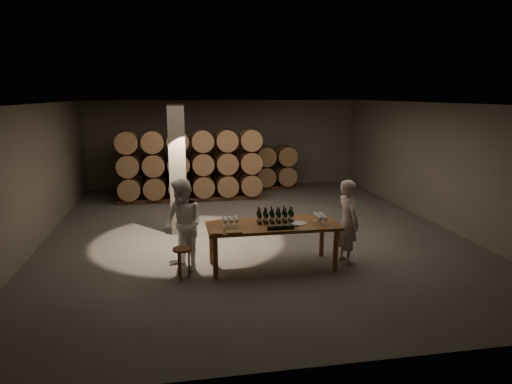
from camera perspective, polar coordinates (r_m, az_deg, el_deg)
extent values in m
plane|color=#565351|center=(11.68, -0.60, -4.87)|extent=(12.00, 12.00, 0.00)
plane|color=#605E59|center=(11.17, -0.63, 11.03)|extent=(12.00, 12.00, 0.00)
plane|color=slate|center=(17.21, -3.99, 6.06)|extent=(10.00, 0.00, 10.00)
plane|color=slate|center=(5.65, 9.74, -6.81)|extent=(10.00, 0.00, 10.00)
plane|color=slate|center=(11.59, -25.81, 1.90)|extent=(0.00, 12.00, 12.00)
plane|color=slate|center=(13.10, 21.52, 3.33)|extent=(0.00, 12.00, 12.00)
cube|color=slate|center=(11.35, -9.79, 2.76)|extent=(0.40, 0.40, 3.20)
cylinder|color=brown|center=(8.64, -5.10, -8.19)|extent=(0.10, 0.10, 0.84)
cylinder|color=brown|center=(9.14, 9.92, -7.19)|extent=(0.10, 0.10, 0.84)
cylinder|color=brown|center=(9.45, -5.58, -6.40)|extent=(0.10, 0.10, 0.84)
cylinder|color=brown|center=(9.91, 8.21, -5.59)|extent=(0.10, 0.10, 0.84)
cube|color=brown|center=(9.08, 2.05, -4.16)|extent=(2.60, 1.10, 0.06)
cube|color=#53311C|center=(16.31, -5.47, 0.21)|extent=(6.26, 0.10, 0.12)
cube|color=#53311C|center=(16.90, -5.65, 0.63)|extent=(6.26, 0.10, 0.12)
cylinder|color=#AA764D|center=(16.54, -15.06, 1.46)|extent=(0.70, 0.95, 0.70)
cylinder|color=black|center=(16.28, -15.13, 1.29)|extent=(0.73, 0.04, 0.73)
cylinder|color=black|center=(16.79, -14.99, 1.62)|extent=(0.73, 0.04, 0.73)
cylinder|color=#AA764D|center=(16.49, -12.36, 1.57)|extent=(0.70, 0.95, 0.70)
cylinder|color=black|center=(16.23, -12.39, 1.40)|extent=(0.73, 0.04, 0.73)
cylinder|color=black|center=(16.74, -12.33, 1.73)|extent=(0.73, 0.04, 0.73)
cylinder|color=#AA764D|center=(16.47, -9.65, 1.67)|extent=(0.70, 0.95, 0.70)
cylinder|color=black|center=(16.22, -9.64, 1.50)|extent=(0.73, 0.04, 0.73)
cylinder|color=black|center=(16.73, -9.66, 1.83)|extent=(0.73, 0.04, 0.73)
cylinder|color=#AA764D|center=(16.50, -6.94, 1.77)|extent=(0.70, 0.95, 0.70)
cylinder|color=black|center=(16.24, -6.89, 1.61)|extent=(0.73, 0.04, 0.73)
cylinder|color=black|center=(16.75, -7.00, 1.93)|extent=(0.73, 0.04, 0.73)
cylinder|color=#AA764D|center=(16.56, -4.25, 1.86)|extent=(0.70, 0.95, 0.70)
cylinder|color=black|center=(16.31, -4.15, 1.70)|extent=(0.73, 0.04, 0.73)
cylinder|color=black|center=(16.81, -4.34, 2.02)|extent=(0.73, 0.04, 0.73)
cylinder|color=#AA764D|center=(16.66, -1.58, 1.95)|extent=(0.70, 0.95, 0.70)
cylinder|color=black|center=(16.41, -1.44, 1.79)|extent=(0.73, 0.04, 0.73)
cylinder|color=black|center=(16.91, -1.71, 2.11)|extent=(0.73, 0.04, 0.73)
cylinder|color=#AA764D|center=(16.79, 1.06, 2.04)|extent=(0.70, 0.95, 0.70)
cylinder|color=black|center=(16.54, 1.23, 1.88)|extent=(0.73, 0.04, 0.73)
cylinder|color=black|center=(17.04, 0.88, 2.19)|extent=(0.73, 0.04, 0.73)
cylinder|color=#AA764D|center=(16.96, 3.64, 2.12)|extent=(0.70, 0.95, 0.70)
cylinder|color=black|center=(16.71, 3.86, 1.96)|extent=(0.73, 0.04, 0.73)
cylinder|color=black|center=(17.21, 3.44, 2.26)|extent=(0.73, 0.04, 0.73)
cylinder|color=#AA764D|center=(16.42, -15.20, 4.00)|extent=(0.70, 0.95, 0.70)
cylinder|color=black|center=(16.16, -15.28, 3.87)|extent=(0.73, 0.04, 0.73)
cylinder|color=black|center=(16.68, -15.13, 4.12)|extent=(0.73, 0.04, 0.73)
cylinder|color=#AA764D|center=(16.37, -12.48, 4.11)|extent=(0.70, 0.95, 0.70)
cylinder|color=black|center=(16.11, -12.51, 3.99)|extent=(0.73, 0.04, 0.73)
cylinder|color=black|center=(16.63, -12.45, 4.23)|extent=(0.73, 0.04, 0.73)
cylinder|color=#AA764D|center=(16.36, -9.74, 4.22)|extent=(0.70, 0.95, 0.70)
cylinder|color=black|center=(16.10, -9.73, 4.09)|extent=(0.73, 0.04, 0.73)
cylinder|color=black|center=(16.62, -9.75, 4.34)|extent=(0.73, 0.04, 0.73)
cylinder|color=#AA764D|center=(16.38, -7.01, 4.31)|extent=(0.70, 0.95, 0.70)
cylinder|color=black|center=(16.13, -6.95, 4.19)|extent=(0.73, 0.04, 0.73)
cylinder|color=black|center=(16.64, -7.06, 4.43)|extent=(0.73, 0.04, 0.73)
cylinder|color=#AA764D|center=(16.44, -4.29, 4.40)|extent=(0.70, 0.95, 0.70)
cylinder|color=black|center=(16.19, -4.19, 4.28)|extent=(0.73, 0.04, 0.73)
cylinder|color=black|center=(16.70, -4.38, 4.52)|extent=(0.73, 0.04, 0.73)
cylinder|color=#AA764D|center=(16.54, -1.59, 4.48)|extent=(0.70, 0.95, 0.70)
cylinder|color=black|center=(16.29, -1.45, 4.36)|extent=(0.73, 0.04, 0.73)
cylinder|color=black|center=(16.80, -1.73, 4.59)|extent=(0.73, 0.04, 0.73)
cylinder|color=#AA764D|center=(16.68, 1.07, 4.54)|extent=(0.70, 0.95, 0.70)
cylinder|color=black|center=(16.42, 1.24, 4.42)|extent=(0.73, 0.04, 0.73)
cylinder|color=black|center=(16.93, 0.89, 4.66)|extent=(0.73, 0.04, 0.73)
cylinder|color=#AA764D|center=(16.85, 3.68, 4.59)|extent=(0.70, 0.95, 0.70)
cylinder|color=black|center=(16.60, 3.89, 4.48)|extent=(0.73, 0.04, 0.73)
cylinder|color=black|center=(17.10, 3.47, 4.71)|extent=(0.73, 0.04, 0.73)
cube|color=#53311C|center=(14.90, -8.00, -0.99)|extent=(4.70, 0.10, 0.12)
cube|color=#53311C|center=(15.49, -8.10, -0.50)|extent=(4.70, 0.10, 0.12)
cylinder|color=#AA764D|center=(15.17, -15.47, 0.50)|extent=(0.70, 0.95, 0.70)
cylinder|color=black|center=(14.91, -15.56, 0.30)|extent=(0.73, 0.04, 0.73)
cylinder|color=black|center=(15.42, -15.39, 0.69)|extent=(0.73, 0.04, 0.73)
cylinder|color=#AA764D|center=(15.11, -12.53, 0.61)|extent=(0.70, 0.95, 0.70)
cylinder|color=black|center=(14.86, -12.57, 0.41)|extent=(0.73, 0.04, 0.73)
cylinder|color=black|center=(15.37, -12.50, 0.80)|extent=(0.73, 0.04, 0.73)
cylinder|color=#AA764D|center=(15.10, -9.57, 0.72)|extent=(0.70, 0.95, 0.70)
cylinder|color=black|center=(14.84, -9.56, 0.52)|extent=(0.73, 0.04, 0.73)
cylinder|color=black|center=(15.35, -9.59, 0.91)|extent=(0.73, 0.04, 0.73)
cylinder|color=#AA764D|center=(15.13, -6.62, 0.83)|extent=(0.70, 0.95, 0.70)
cylinder|color=black|center=(14.87, -6.55, 0.64)|extent=(0.73, 0.04, 0.73)
cylinder|color=black|center=(15.38, -6.68, 1.02)|extent=(0.73, 0.04, 0.73)
cylinder|color=#AA764D|center=(15.19, -3.68, 0.94)|extent=(0.70, 0.95, 0.70)
cylinder|color=black|center=(14.94, -3.57, 0.75)|extent=(0.73, 0.04, 0.73)
cylinder|color=black|center=(15.45, -3.80, 1.12)|extent=(0.73, 0.04, 0.73)
cylinder|color=#AA764D|center=(15.30, -0.78, 1.04)|extent=(0.70, 0.95, 0.70)
cylinder|color=black|center=(15.05, -0.62, 0.85)|extent=(0.73, 0.04, 0.73)
cylinder|color=black|center=(15.55, -0.94, 1.22)|extent=(0.73, 0.04, 0.73)
cylinder|color=#AA764D|center=(15.04, -15.63, 3.26)|extent=(0.70, 0.95, 0.70)
cylinder|color=black|center=(14.78, -15.72, 3.11)|extent=(0.73, 0.04, 0.73)
cylinder|color=black|center=(15.30, -15.55, 3.41)|extent=(0.73, 0.04, 0.73)
cylinder|color=#AA764D|center=(14.99, -12.66, 3.38)|extent=(0.70, 0.95, 0.70)
cylinder|color=black|center=(14.73, -12.70, 3.23)|extent=(0.73, 0.04, 0.73)
cylinder|color=black|center=(15.24, -12.62, 3.53)|extent=(0.73, 0.04, 0.73)
cylinder|color=#AA764D|center=(14.97, -9.67, 3.50)|extent=(0.70, 0.95, 0.70)
cylinder|color=black|center=(14.71, -9.66, 3.35)|extent=(0.73, 0.04, 0.73)
cylinder|color=black|center=(15.23, -9.69, 3.64)|extent=(0.73, 0.04, 0.73)
cylinder|color=#AA764D|center=(15.00, -6.69, 3.60)|extent=(0.70, 0.95, 0.70)
cylinder|color=black|center=(14.74, -6.62, 3.46)|extent=(0.73, 0.04, 0.73)
cylinder|color=black|center=(15.26, -6.75, 3.74)|extent=(0.73, 0.04, 0.73)
cylinder|color=#AA764D|center=(15.07, -3.72, 3.70)|extent=(0.70, 0.95, 0.70)
cylinder|color=black|center=(14.81, -3.61, 3.55)|extent=(0.73, 0.04, 0.73)
cylinder|color=black|center=(15.32, -3.83, 3.84)|extent=(0.73, 0.04, 0.73)
cylinder|color=#AA764D|center=(15.17, -0.79, 3.78)|extent=(0.70, 0.95, 0.70)
cylinder|color=black|center=(14.92, -0.62, 3.64)|extent=(0.73, 0.04, 0.73)
cylinder|color=black|center=(15.43, -0.95, 3.92)|extent=(0.73, 0.04, 0.73)
cylinder|color=#AA764D|center=(14.95, -15.79, 6.06)|extent=(0.70, 0.95, 0.70)
cylinder|color=black|center=(14.69, -15.89, 5.96)|extent=(0.73, 0.04, 0.73)
cylinder|color=black|center=(15.21, -15.71, 6.16)|extent=(0.73, 0.04, 0.73)
cylinder|color=#AA764D|center=(14.89, -12.79, 6.20)|extent=(0.70, 0.95, 0.70)
cylinder|color=black|center=(14.64, -12.83, 6.09)|extent=(0.73, 0.04, 0.73)
cylinder|color=black|center=(15.15, -12.75, 6.29)|extent=(0.73, 0.04, 0.73)
cylinder|color=#AA764D|center=(14.88, -9.77, 6.31)|extent=(0.70, 0.95, 0.70)
cylinder|color=black|center=(14.62, -9.76, 6.21)|extent=(0.73, 0.04, 0.73)
cylinder|color=black|center=(15.14, -9.79, 6.41)|extent=(0.73, 0.04, 0.73)
cylinder|color=#AA764D|center=(14.91, -6.76, 6.42)|extent=(0.70, 0.95, 0.70)
cylinder|color=black|center=(14.65, -6.69, 6.32)|extent=(0.73, 0.04, 0.73)
cylinder|color=black|center=(15.17, -6.82, 6.51)|extent=(0.73, 0.04, 0.73)
cylinder|color=#AA764D|center=(14.98, -3.76, 6.50)|extent=(0.70, 0.95, 0.70)
cylinder|color=black|center=(14.72, -3.64, 6.40)|extent=(0.73, 0.04, 0.73)
cylinder|color=black|center=(15.23, -3.87, 6.59)|extent=(0.73, 0.04, 0.73)
cylinder|color=#AA764D|center=(15.08, -0.80, 6.56)|extent=(0.70, 0.95, 0.70)
cylinder|color=black|center=(14.83, -0.63, 6.47)|extent=(0.73, 0.04, 0.73)
cylinder|color=black|center=(15.34, -0.96, 6.66)|extent=(0.73, 0.04, 0.73)
cylinder|color=black|center=(8.99, 0.49, -3.40)|extent=(0.08, 0.08, 0.22)
cylinder|color=silver|center=(9.00, 0.49, -3.46)|extent=(0.08, 0.08, 0.07)
cylinder|color=black|center=(8.95, 0.49, -2.46)|extent=(0.03, 0.03, 0.09)
cylinder|color=gold|center=(8.94, 0.49, -2.16)|extent=(0.03, 0.03, 0.02)
cylinder|color=black|center=(9.14, 0.31, -3.15)|extent=(0.08, 0.08, 0.22)
cylinder|color=silver|center=(9.14, 0.31, -3.21)|extent=(0.08, 0.08, 0.07)
cylinder|color=black|center=(9.10, 0.31, -2.23)|extent=(0.03, 0.03, 0.09)
cylinder|color=maroon|center=(9.08, 0.31, -1.93)|extent=(0.03, 0.03, 0.02)
cylinder|color=black|center=(9.02, 1.30, -3.36)|extent=(0.08, 0.08, 0.22)
cylinder|color=silver|center=(9.02, 1.30, -3.42)|extent=(0.08, 0.08, 0.07)
cylinder|color=black|center=(8.98, 1.31, -2.42)|extent=(0.03, 0.03, 0.09)
cylinder|color=maroon|center=(8.97, 1.31, -2.12)|extent=(0.03, 0.03, 0.02)
cylinder|color=black|center=(9.16, 1.11, -3.11)|extent=(0.08, 0.08, 0.22)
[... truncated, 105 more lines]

